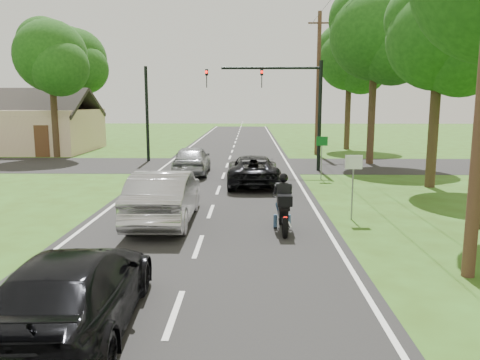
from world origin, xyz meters
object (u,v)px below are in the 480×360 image
sign_white (353,171)px  silver_suv (192,160)px  utility_pole_far (318,83)px  motorcycle_rider (283,209)px  silver_sedan (165,196)px  dark_suv (253,170)px  traffic_signal (286,95)px  dark_car_behind (74,291)px  sign_green (322,147)px

sign_white → silver_suv: bearing=123.9°
utility_pole_far → motorcycle_rider: bearing=-100.6°
silver_sedan → dark_suv: bearing=-113.3°
sign_white → traffic_signal: bearing=97.0°
dark_car_behind → motorcycle_rider: bearing=-125.1°
dark_suv → silver_suv: 4.50m
dark_car_behind → sign_green: size_ratio=2.30×
silver_sedan → traffic_signal: (4.67, 11.47, 3.29)m
traffic_signal → sign_green: size_ratio=3.00×
traffic_signal → silver_sedan: bearing=-112.2°
silver_sedan → dark_car_behind: 7.23m
silver_suv → utility_pole_far: bearing=-130.9°
utility_pole_far → sign_white: (-1.50, -19.02, -3.49)m
utility_pole_far → sign_green: utility_pole_far is taller
dark_car_behind → sign_green: 16.97m
silver_sedan → sign_white: 6.10m
dark_car_behind → sign_white: sign_white is taller
sign_green → utility_pole_far: bearing=83.3°
sign_green → traffic_signal: bearing=117.4°
traffic_signal → sign_green: traffic_signal is taller
dark_car_behind → sign_green: bearing=-115.3°
dark_suv → sign_green: (3.38, 1.64, 0.90)m
silver_suv → silver_sedan: bearing=90.9°
silver_suv → traffic_signal: bearing=-164.5°
dark_suv → silver_sedan: size_ratio=0.98×
dark_suv → silver_sedan: silver_sedan is taller
dark_suv → sign_white: size_ratio=2.34×
silver_suv → dark_car_behind: silver_suv is taller
dark_suv → dark_car_behind: bearing=76.7°
traffic_signal → sign_green: (1.56, -3.02, -2.54)m
motorcycle_rider → sign_green: sign_green is taller
silver_suv → sign_green: (6.59, -1.51, 0.83)m
utility_pole_far → silver_sedan: bearing=-111.2°
silver_suv → utility_pole_far: (7.89, 9.51, 4.31)m
motorcycle_rider → sign_green: size_ratio=0.97×
motorcycle_rider → utility_pole_far: utility_pole_far is taller
traffic_signal → utility_pole_far: utility_pole_far is taller
utility_pole_far → sign_green: bearing=-96.7°
dark_suv → traffic_signal: traffic_signal is taller
silver_suv → dark_car_behind: size_ratio=0.91×
motorcycle_rider → sign_white: (2.34, 1.46, 0.90)m
motorcycle_rider → traffic_signal: 12.98m
sign_white → utility_pole_far: bearing=85.5°
dark_car_behind → utility_pole_far: size_ratio=0.49×
silver_sedan → silver_suv: size_ratio=1.13×
dark_car_behind → traffic_signal: 19.61m
traffic_signal → dark_car_behind: bearing=-104.6°
silver_sedan → sign_white: sign_white is taller
dark_suv → traffic_signal: 6.06m
dark_suv → silver_suv: size_ratio=1.11×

